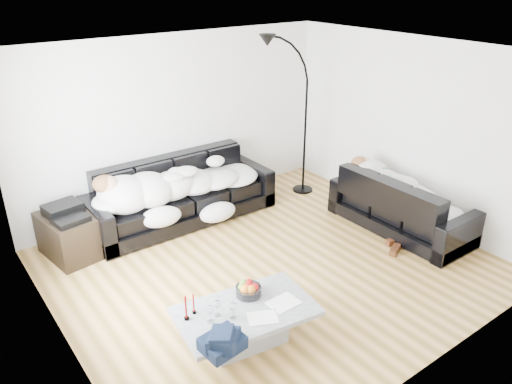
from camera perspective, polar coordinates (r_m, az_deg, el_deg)
ground at (r=6.35m, az=1.63°, el=-8.32°), size 5.00×5.00×0.00m
wall_back at (r=7.54m, az=-8.94°, el=7.74°), size 5.00×0.02×2.60m
wall_left at (r=4.76m, az=-22.65°, el=-4.28°), size 0.02×4.50×2.60m
wall_right at (r=7.47m, az=17.14°, el=6.78°), size 0.02×4.50×2.60m
ceiling at (r=5.40m, az=1.97°, el=15.54°), size 5.00×5.00×0.00m
sofa_back at (r=7.30m, az=-8.50°, el=0.03°), size 2.73×0.95×0.89m
sofa_right at (r=7.27m, az=16.30°, el=-1.22°), size 0.86×2.01×0.81m
sleeper_back at (r=7.18m, az=-8.41°, el=1.38°), size 2.31×0.80×0.46m
sleeper_right at (r=7.18m, az=16.51°, el=0.39°), size 0.73×1.72×0.42m
teal_cushion at (r=7.45m, az=12.58°, el=2.49°), size 0.42×0.38×0.20m
coffee_table at (r=5.10m, az=-1.16°, el=-15.00°), size 1.44×0.97×0.39m
fruit_bowl at (r=5.12m, az=-0.88°, el=-10.96°), size 0.28×0.28×0.16m
wine_glass_a at (r=4.87m, az=-4.46°, el=-13.07°), size 0.08×0.08×0.17m
wine_glass_b at (r=4.80m, az=-5.26°, el=-13.69°), size 0.09×0.09×0.18m
wine_glass_c at (r=4.83m, az=-2.64°, el=-13.38°), size 0.08×0.08×0.18m
candle_left at (r=4.83m, az=-8.02°, el=-13.01°), size 0.06×0.06×0.26m
candle_right at (r=4.91m, az=-7.14°, el=-12.59°), size 0.04×0.04×0.22m
newspaper_a at (r=5.06m, az=3.17°, el=-12.49°), size 0.31×0.24×0.01m
newspaper_b at (r=4.87m, az=0.76°, el=-14.15°), size 0.35×0.31×0.01m
navy_jacket at (r=4.45m, az=-4.29°, el=-15.79°), size 0.48×0.45×0.19m
shoes at (r=6.91m, az=15.56°, el=-5.91°), size 0.45×0.37×0.09m
av_cabinet at (r=6.85m, az=-20.53°, el=-4.69°), size 0.68×0.89×0.56m
stereo at (r=6.69m, az=-20.97°, el=-2.10°), size 0.49×0.40×0.13m
floor_lamp at (r=7.99m, az=5.66°, el=7.61°), size 0.85×0.39×2.26m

